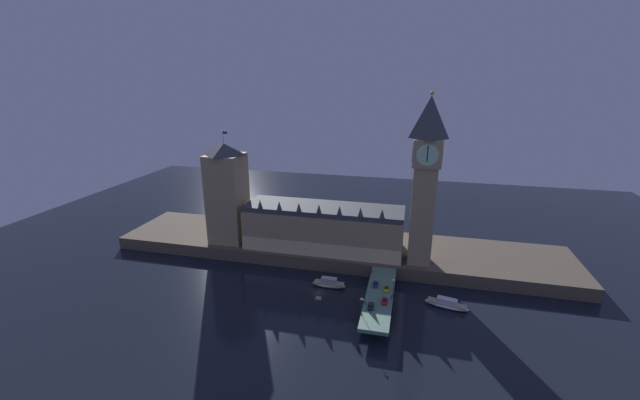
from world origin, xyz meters
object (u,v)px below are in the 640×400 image
at_px(clock_tower, 425,177).
at_px(pedestrian_mid_walk, 391,297).
at_px(pedestrian_near_rail, 365,302).
at_px(street_lamp_near, 362,304).
at_px(car_southbound_lead, 385,301).
at_px(victoria_tower, 227,193).
at_px(boat_upstream, 329,284).
at_px(car_northbound_lead, 375,284).
at_px(car_northbound_trail, 371,306).
at_px(street_lamp_mid, 393,286).
at_px(boat_downstream, 447,304).
at_px(pedestrian_far_rail, 372,272).
at_px(car_southbound_trail, 386,289).

relative_size(clock_tower, pedestrian_mid_walk, 43.49).
bearing_deg(pedestrian_near_rail, pedestrian_mid_walk, 31.88).
bearing_deg(street_lamp_near, car_southbound_lead, 53.40).
bearing_deg(victoria_tower, boat_upstream, -23.16).
bearing_deg(pedestrian_near_rail, street_lamp_near, -93.35).
distance_m(clock_tower, pedestrian_mid_walk, 52.07).
xyz_separation_m(car_northbound_lead, boat_upstream, (-19.75, 4.10, -4.64)).
distance_m(car_northbound_lead, car_northbound_trail, 16.18).
height_order(street_lamp_mid, boat_downstream, street_lamp_mid).
distance_m(pedestrian_far_rail, street_lamp_near, 30.85).
distance_m(car_northbound_trail, car_southbound_lead, 6.51).
relative_size(car_northbound_lead, car_northbound_trail, 1.06).
distance_m(car_northbound_lead, car_southbound_trail, 5.21).
xyz_separation_m(clock_tower, car_southbound_lead, (-11.97, -36.39, -38.82)).
xyz_separation_m(victoria_tower, pedestrian_near_rail, (73.97, -42.61, -24.03)).
distance_m(pedestrian_mid_walk, boat_upstream, 29.88).
height_order(clock_tower, victoria_tower, clock_tower).
distance_m(victoria_tower, car_northbound_lead, 84.88).
height_order(victoria_tower, car_southbound_trail, victoria_tower).
bearing_deg(clock_tower, car_southbound_trail, -113.54).
relative_size(clock_tower, boat_downstream, 4.32).
bearing_deg(car_northbound_trail, street_lamp_near, -118.01).
bearing_deg(street_lamp_near, pedestrian_near_rail, 86.65).
relative_size(pedestrian_far_rail, boat_upstream, 0.12).
height_order(street_lamp_near, boat_downstream, street_lamp_near).
bearing_deg(car_southbound_lead, victoria_tower, 153.78).
xyz_separation_m(car_northbound_lead, pedestrian_far_rail, (-2.26, 9.50, 0.32)).
xyz_separation_m(pedestrian_near_rail, pedestrian_far_rail, (0.00, 23.84, -0.01)).
bearing_deg(street_lamp_near, boat_upstream, 124.05).
xyz_separation_m(pedestrian_mid_walk, boat_upstream, (-26.54, 12.81, -4.92)).
bearing_deg(car_southbound_trail, victoria_tower, 159.09).
relative_size(victoria_tower, boat_downstream, 3.22).
xyz_separation_m(street_lamp_near, boat_upstream, (-17.08, 25.28, -8.17)).
bearing_deg(boat_upstream, car_northbound_trail, -45.75).
xyz_separation_m(car_southbound_lead, street_lamp_mid, (2.66, 5.04, 3.81)).
bearing_deg(car_southbound_trail, car_southbound_lead, -90.00).
distance_m(street_lamp_near, street_lamp_mid, 17.72).
bearing_deg(victoria_tower, car_northbound_lead, -20.35).
bearing_deg(boat_downstream, victoria_tower, 164.66).
bearing_deg(car_southbound_trail, pedestrian_near_rail, -120.01).
distance_m(boat_upstream, boat_downstream, 47.51).
distance_m(clock_tower, boat_upstream, 60.32).
relative_size(car_southbound_trail, pedestrian_mid_walk, 2.43).
height_order(car_northbound_trail, street_lamp_near, street_lamp_near).
distance_m(car_northbound_lead, pedestrian_mid_walk, 11.05).
relative_size(car_northbound_lead, boat_downstream, 0.27).
xyz_separation_m(car_northbound_trail, boat_downstream, (27.56, 15.98, -4.93)).
bearing_deg(pedestrian_mid_walk, car_northbound_lead, 127.94).
bearing_deg(pedestrian_far_rail, car_southbound_lead, -72.08).
height_order(clock_tower, car_southbound_lead, clock_tower).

